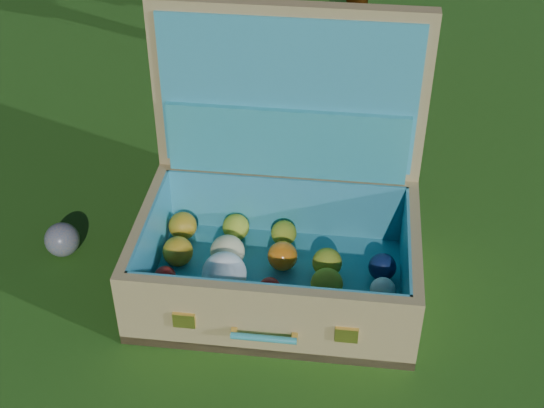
{
  "coord_description": "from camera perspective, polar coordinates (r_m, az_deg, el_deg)",
  "views": [
    {
      "loc": [
        -0.21,
        -1.29,
        1.05
      ],
      "look_at": [
        -0.06,
        -0.12,
        0.16
      ],
      "focal_mm": 50.0,
      "sensor_mm": 36.0,
      "label": 1
    }
  ],
  "objects": [
    {
      "name": "suitcase",
      "position": [
        1.48,
        0.48,
        -0.61
      ],
      "size": [
        0.62,
        0.51,
        0.52
      ],
      "rotation": [
        0.0,
        0.0,
        -0.25
      ],
      "color": "tan",
      "rests_on": "ground"
    },
    {
      "name": "stray_ball",
      "position": [
        1.65,
        -15.53,
        -2.6
      ],
      "size": [
        0.07,
        0.07,
        0.07
      ],
      "primitive_type": "sphere",
      "color": "#385892",
      "rests_on": "ground"
    },
    {
      "name": "ground",
      "position": [
        1.68,
        1.68,
        -1.78
      ],
      "size": [
        60.0,
        60.0,
        0.0
      ],
      "primitive_type": "plane",
      "color": "#215114",
      "rests_on": "ground"
    }
  ]
}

